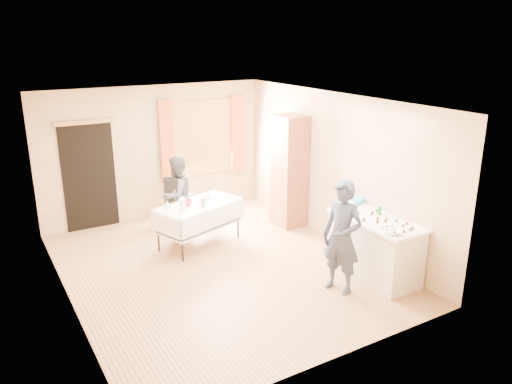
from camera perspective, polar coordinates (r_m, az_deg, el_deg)
floor at (r=8.00m, az=-4.15°, el=-8.59°), size 4.50×5.50×0.02m
ceiling at (r=7.24m, az=-4.61°, el=10.35°), size 4.50×5.50×0.02m
wall_back at (r=9.99m, az=-11.44°, el=4.45°), size 4.50×0.02×2.60m
wall_front at (r=5.34m, az=9.03°, el=-7.22°), size 4.50×0.02×2.60m
wall_left at (r=6.88m, az=-21.48°, el=-2.47°), size 0.02×5.50×2.60m
wall_right at (r=8.71m, az=9.09°, el=2.64°), size 0.02×5.50×2.60m
window_frame at (r=10.27m, az=-6.15°, el=6.20°), size 1.32×0.06×1.52m
window_pane at (r=10.25m, az=-6.12°, el=6.19°), size 1.20×0.02×1.40m
curtain_left at (r=9.93m, az=-10.14°, el=5.64°), size 0.28×0.06×1.65m
curtain_right at (r=10.56m, az=-2.17°, el=6.62°), size 0.28×0.06×1.65m
doorway at (r=9.70m, az=-18.52°, el=1.65°), size 0.95×0.04×2.00m
door_lintel at (r=9.46m, az=-19.08°, el=7.56°), size 1.05×0.06×0.08m
cabinet at (r=9.39m, az=3.84°, el=2.39°), size 0.50×0.60×2.11m
counter at (r=7.75m, az=13.34°, el=-6.18°), size 0.71×1.49×0.91m
party_table at (r=8.69m, az=-6.52°, el=-3.20°), size 1.65×1.20×0.75m
chair at (r=9.73m, az=-9.12°, el=-2.08°), size 0.46×0.46×0.92m
girl at (r=7.08m, az=9.79°, el=-5.11°), size 0.84×0.77×1.63m
woman at (r=9.13m, az=-8.99°, el=-0.37°), size 1.13×1.10×1.46m
soda_can at (r=7.76m, az=13.93°, el=-2.10°), size 0.09×0.09×0.12m
mixing_bowl at (r=7.08m, az=15.29°, el=-4.43°), size 0.36×0.36×0.06m
foam_block at (r=7.97m, az=10.50°, el=-1.48°), size 0.16×0.12×0.08m
blue_basket at (r=8.16m, az=11.22°, el=-1.09°), size 0.35×0.28×0.08m
pitcher at (r=8.19m, az=-8.43°, el=-1.51°), size 0.15×0.15×0.22m
cup_red at (r=8.48m, az=-7.81°, el=-1.21°), size 0.22×0.22×0.11m
cup_rainbow at (r=8.44m, az=-6.06°, el=-1.24°), size 0.18×0.18×0.11m
small_bowl at (r=8.83m, az=-5.62°, el=-0.57°), size 0.29×0.29×0.05m
pastry_tray at (r=8.81m, az=-3.75°, el=-0.66°), size 0.33×0.29×0.02m
bottle at (r=8.32m, az=-10.12°, el=-1.53°), size 0.09×0.09×0.16m
cake_balls at (r=7.43m, az=14.41°, el=-3.34°), size 0.52×1.05×0.04m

